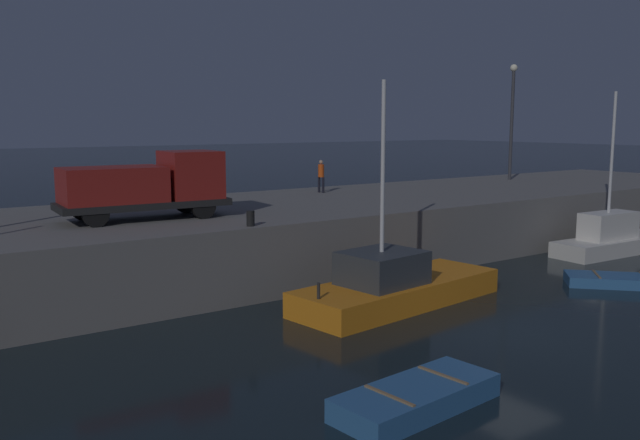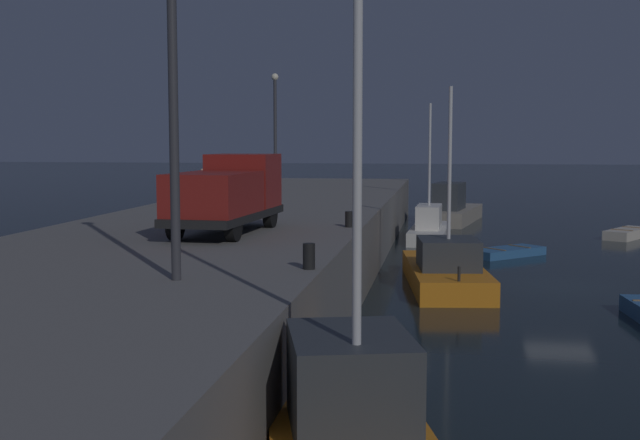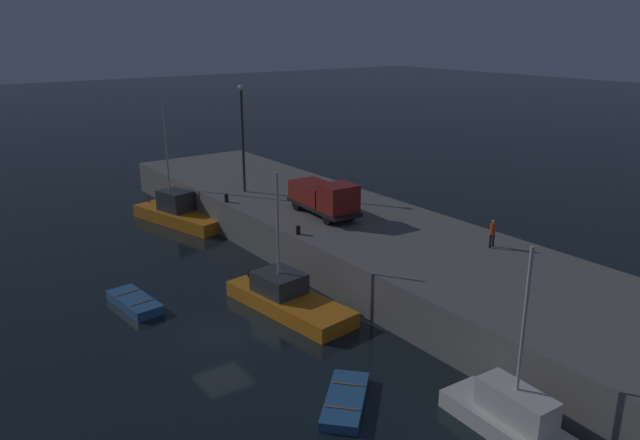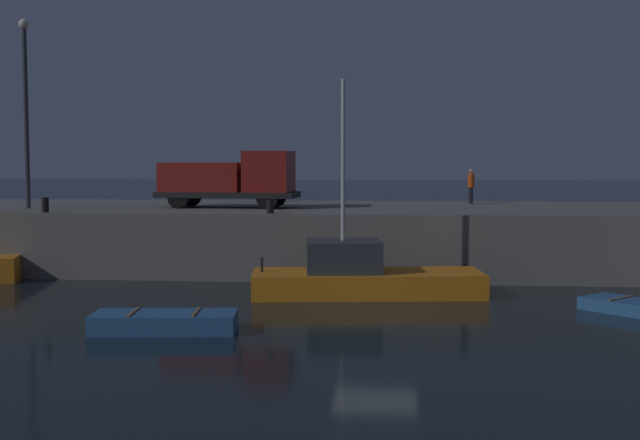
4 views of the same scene
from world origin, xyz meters
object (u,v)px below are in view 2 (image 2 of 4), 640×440
fishing_trawler_red (446,270)px  fishing_boat_white (347,431)px  dinghy_orange_near (627,233)px  utility_truck (227,193)px  bollard_central (309,256)px  dockworker (203,184)px  lamp_post_east (275,120)px  bollard_west (349,219)px  fishing_boat_blue (429,227)px  lamp_post_west (173,54)px  fishing_trawler_green (451,209)px  dinghy_red_small (507,252)px

fishing_trawler_red → fishing_boat_white: 17.95m
dinghy_orange_near → utility_truck: utility_truck is taller
bollard_central → dinghy_orange_near: bearing=-24.0°
dockworker → lamp_post_east: bearing=-1.6°
dockworker → bollard_central: dockworker is taller
fishing_trawler_red → bollard_west: (-3.68, 3.25, 2.22)m
fishing_boat_white → dockworker: fishing_boat_white is taller
fishing_boat_blue → fishing_boat_white: fishing_boat_white is taller
lamp_post_west → dockworker: 20.26m
fishing_trawler_red → fishing_trawler_green: fishing_trawler_green is taller
fishing_boat_blue → utility_truck: size_ratio=1.22×
dinghy_orange_near → bollard_central: 32.82m
utility_truck → bollard_west: size_ratio=11.57×
fishing_trawler_red → utility_truck: (-5.93, 6.86, 3.21)m
utility_truck → bollard_west: bearing=-58.0°
fishing_boat_white → dinghy_red_small: fishing_boat_white is taller
fishing_boat_blue → bollard_west: (-18.17, 2.33, 2.18)m
lamp_post_east → dockworker: 14.40m
dinghy_red_small → lamp_post_west: bearing=159.9°
dinghy_red_small → dockworker: size_ratio=2.36×
dinghy_red_small → bollard_west: (-12.51, 6.16, 2.70)m
utility_truck → dinghy_orange_near: bearing=-36.4°
fishing_boat_blue → utility_truck: bearing=163.8°
bollard_west → bollard_central: (-8.99, -0.14, 0.03)m
fishing_trawler_green → bollard_central: 37.36m
fishing_trawler_red → utility_truck: size_ratio=1.33×
dinghy_orange_near → bollard_central: bollard_central is taller
fishing_trawler_red → bollard_central: fishing_trawler_red is taller
bollard_central → bollard_west: bearing=0.9°
bollard_central → dinghy_red_small: bearing=-15.6°
fishing_boat_blue → dinghy_orange_near: (2.73, -11.11, -0.45)m
lamp_post_east → bollard_central: size_ratio=11.85×
dockworker → dinghy_orange_near: bearing=-59.3°
lamp_post_west → dockworker: (19.19, 5.29, -3.74)m
dinghy_orange_near → lamp_post_east: lamp_post_east is taller
utility_truck → bollard_west: (2.25, -3.61, -0.99)m
fishing_boat_white → utility_truck: (11.95, 5.26, 3.07)m
bollard_west → utility_truck: bearing=122.0°
bollard_west → dinghy_red_small: bearing=-26.2°
dinghy_orange_near → dinghy_red_small: bearing=139.0°
lamp_post_west → utility_truck: 9.31m
dinghy_orange_near → utility_truck: size_ratio=0.67×
lamp_post_east → fishing_boat_white: bearing=-166.3°
fishing_boat_blue → fishing_trawler_green: bearing=-7.3°
bollard_central → fishing_boat_white: bearing=-163.8°
dinghy_orange_near → fishing_trawler_red: bearing=149.3°
dinghy_orange_near → bollard_west: bollard_west is taller
bollard_west → fishing_trawler_green: bearing=-7.3°
fishing_boat_blue → fishing_trawler_green: size_ratio=0.84×
lamp_post_east → bollard_west: bearing=-162.0°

